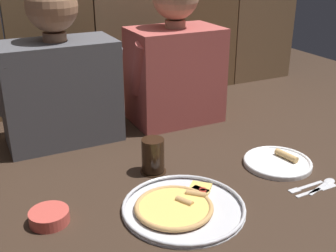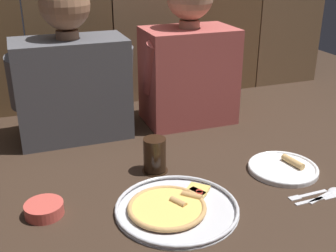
% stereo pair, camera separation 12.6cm
% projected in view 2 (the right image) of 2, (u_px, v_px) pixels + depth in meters
% --- Properties ---
extents(ground_plane, '(3.20, 3.20, 0.00)m').
position_uv_depth(ground_plane, '(185.00, 194.00, 1.25)').
color(ground_plane, '#332319').
extents(pizza_tray, '(0.34, 0.34, 0.03)m').
position_uv_depth(pizza_tray, '(174.00, 207.00, 1.17)').
color(pizza_tray, silver).
rests_on(pizza_tray, ground).
extents(dinner_plate, '(0.22, 0.22, 0.03)m').
position_uv_depth(dinner_plate, '(283.00, 168.00, 1.37)').
color(dinner_plate, white).
rests_on(dinner_plate, ground).
extents(drinking_glass, '(0.08, 0.08, 0.11)m').
position_uv_depth(drinking_glass, '(155.00, 155.00, 1.35)').
color(drinking_glass, black).
rests_on(drinking_glass, ground).
extents(dipping_bowl, '(0.11, 0.11, 0.03)m').
position_uv_depth(dipping_bowl, '(44.00, 208.00, 1.14)').
color(dipping_bowl, '#CC4C42').
rests_on(dipping_bowl, ground).
extents(table_fork, '(0.13, 0.02, 0.01)m').
position_uv_depth(table_fork, '(306.00, 195.00, 1.24)').
color(table_fork, silver).
rests_on(table_fork, ground).
extents(table_knife, '(0.16, 0.02, 0.01)m').
position_uv_depth(table_knife, '(318.00, 199.00, 1.22)').
color(table_knife, silver).
rests_on(table_knife, ground).
extents(table_spoon, '(0.14, 0.06, 0.01)m').
position_uv_depth(table_spoon, '(330.00, 192.00, 1.25)').
color(table_spoon, silver).
rests_on(table_spoon, ground).
extents(diner_left, '(0.44, 0.22, 0.58)m').
position_uv_depth(diner_left, '(71.00, 71.00, 1.54)').
color(diner_left, '#4C4C51').
rests_on(diner_left, ground).
extents(diner_right, '(0.39, 0.23, 0.60)m').
position_uv_depth(diner_right, '(189.00, 57.00, 1.68)').
color(diner_right, '#AD4C47').
rests_on(diner_right, ground).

